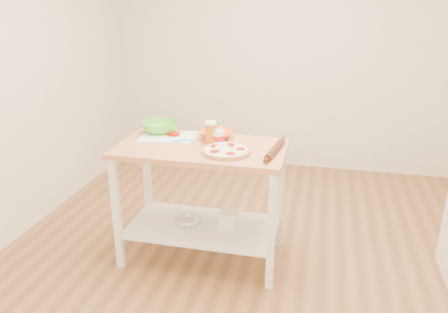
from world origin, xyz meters
The scene contains 13 objects.
room_shell centered at (0.00, 0.00, 1.35)m, with size 4.04×4.54×2.74m.
prep_island centered at (-0.42, 0.13, 0.65)m, with size 1.20×0.66×0.90m.
pizza centered at (-0.21, 0.04, 0.92)m, with size 0.34×0.34×0.05m.
cutting_board centered at (-0.71, 0.27, 0.91)m, with size 0.43×0.34×0.04m.
spatula centered at (-0.57, 0.17, 0.92)m, with size 0.15×0.06×0.01m.
knife centered at (-0.82, 0.37, 0.92)m, with size 0.27×0.04×0.01m.
orange_bowl centered at (-0.35, 0.33, 0.93)m, with size 0.25×0.25×0.06m, color #F14C1C.
green_bowl centered at (-0.81, 0.37, 0.94)m, with size 0.28×0.28×0.09m, color #57CC2B.
beer_pint centered at (-0.36, 0.18, 0.99)m, with size 0.08×0.08×0.17m.
yogurt_tub centered at (-0.31, 0.19, 0.95)m, with size 0.09×0.09×0.19m.
rolling_pin centered at (0.11, 0.12, 0.92)m, with size 0.05×0.05×0.40m, color #572613.
shelf_glass_bowl centered at (-0.54, 0.13, 0.29)m, with size 0.20×0.20×0.06m, color silver.
shelf_bin centered at (-0.23, 0.17, 0.32)m, with size 0.13×0.13×0.13m, color white.
Camera 1 is at (0.41, -2.68, 1.90)m, focal length 35.00 mm.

